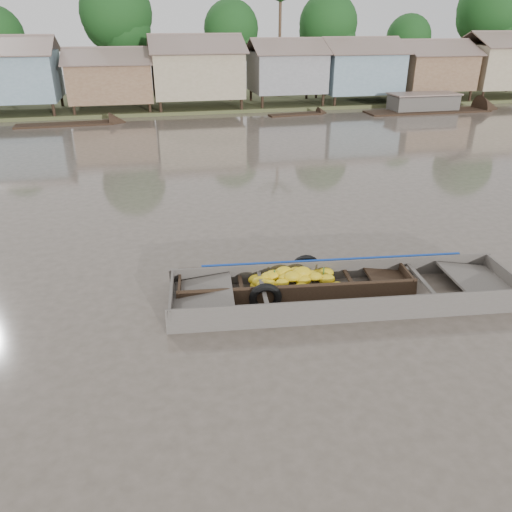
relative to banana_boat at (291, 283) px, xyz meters
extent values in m
plane|color=#4E453B|center=(-1.50, -0.54, -0.18)|extent=(120.00, 120.00, 0.00)
cube|color=#384723|center=(-1.50, 32.46, -0.18)|extent=(120.00, 12.00, 0.50)
cube|color=slate|center=(-12.00, 28.96, 2.52)|extent=(6.20, 5.20, 3.20)
cube|color=brown|center=(-12.00, 27.56, 4.57)|extent=(6.60, 3.02, 1.28)
cube|color=brown|center=(-12.00, 30.37, 4.57)|extent=(6.60, 3.02, 1.28)
cube|color=brown|center=(-5.30, 28.96, 2.02)|extent=(5.80, 4.60, 2.70)
cube|color=brown|center=(-5.30, 27.72, 3.82)|extent=(6.20, 2.67, 1.14)
cube|color=brown|center=(-5.30, 30.20, 3.82)|extent=(6.20, 2.67, 1.14)
cube|color=gray|center=(1.00, 28.96, 2.47)|extent=(6.50, 5.30, 3.30)
cube|color=brown|center=(1.00, 27.53, 4.57)|extent=(6.90, 3.08, 1.31)
cube|color=brown|center=(1.00, 30.39, 4.57)|extent=(6.90, 3.08, 1.31)
cube|color=gray|center=(8.00, 28.96, 2.42)|extent=(5.40, 4.70, 2.90)
cube|color=brown|center=(8.00, 27.69, 4.32)|extent=(5.80, 2.73, 1.17)
cube|color=brown|center=(8.00, 30.23, 4.32)|extent=(5.80, 2.73, 1.17)
cube|color=slate|center=(14.00, 28.96, 2.32)|extent=(6.00, 5.00, 3.10)
cube|color=brown|center=(14.00, 27.61, 4.32)|extent=(6.40, 2.90, 1.24)
cube|color=brown|center=(14.00, 30.31, 4.32)|extent=(6.40, 2.90, 1.24)
cube|color=brown|center=(20.50, 28.96, 2.27)|extent=(5.70, 4.90, 2.80)
cube|color=brown|center=(20.50, 27.64, 4.12)|extent=(6.10, 2.85, 1.21)
cube|color=brown|center=(20.50, 30.28, 4.12)|extent=(6.10, 2.85, 1.21)
cube|color=gray|center=(27.00, 28.96, 2.52)|extent=(6.30, 5.10, 3.40)
cube|color=brown|center=(27.00, 30.34, 4.67)|extent=(6.70, 2.96, 1.26)
cylinder|color=#473323|center=(-13.50, 33.46, 2.27)|extent=(0.28, 0.28, 4.90)
cylinder|color=#473323|center=(-4.50, 32.46, 2.97)|extent=(0.28, 0.28, 6.30)
sphere|color=#123B17|center=(-4.50, 32.46, 6.57)|extent=(5.40, 5.40, 5.40)
cylinder|color=#473323|center=(4.50, 33.46, 2.45)|extent=(0.28, 0.28, 5.25)
sphere|color=#123B17|center=(4.50, 33.46, 5.45)|extent=(4.50, 4.50, 4.50)
cylinder|color=#473323|center=(12.50, 32.46, 2.62)|extent=(0.28, 0.28, 5.60)
sphere|color=#123B17|center=(12.50, 32.46, 5.82)|extent=(4.80, 4.80, 4.80)
cylinder|color=#473323|center=(20.50, 33.46, 2.10)|extent=(0.28, 0.28, 4.55)
sphere|color=#123B17|center=(20.50, 33.46, 4.70)|extent=(3.90, 3.90, 3.90)
cylinder|color=#473323|center=(27.50, 32.46, 3.15)|extent=(0.28, 0.28, 6.65)
sphere|color=#123B17|center=(27.50, 32.46, 6.95)|extent=(5.70, 5.70, 5.70)
cylinder|color=#473323|center=(8.50, 32.96, 3.82)|extent=(0.24, 0.24, 8.00)
cube|color=black|center=(0.09, 0.00, -0.26)|extent=(5.92, 1.78, 0.08)
cube|color=black|center=(0.16, 0.63, -0.02)|extent=(5.93, 0.84, 0.55)
cube|color=black|center=(0.02, -0.63, -0.02)|extent=(5.93, 0.84, 0.55)
cube|color=black|center=(2.98, -0.34, -0.02)|extent=(0.21, 1.29, 0.52)
cube|color=black|center=(2.48, -0.28, 0.04)|extent=(1.13, 1.22, 0.20)
cube|color=black|center=(-2.81, 0.33, -0.02)|extent=(0.21, 1.29, 0.52)
cube|color=black|center=(-2.30, 0.28, 0.04)|extent=(1.13, 1.22, 0.20)
cube|color=black|center=(-1.30, 0.16, 0.08)|extent=(0.24, 1.25, 0.05)
cube|color=black|center=(1.47, -0.16, 0.08)|extent=(0.24, 1.25, 0.05)
ellipsoid|color=yellow|center=(-0.03, -0.15, 0.25)|extent=(0.49, 0.36, 0.28)
ellipsoid|color=yellow|center=(-0.15, -0.06, 0.20)|extent=(0.48, 0.36, 0.27)
ellipsoid|color=yellow|center=(0.44, 0.36, 0.07)|extent=(0.42, 0.32, 0.24)
ellipsoid|color=yellow|center=(-0.71, -0.11, 0.07)|extent=(0.51, 0.38, 0.29)
ellipsoid|color=yellow|center=(-0.86, 0.24, 0.06)|extent=(0.47, 0.35, 0.27)
ellipsoid|color=yellow|center=(-0.57, 0.14, 0.16)|extent=(0.44, 0.33, 0.25)
ellipsoid|color=yellow|center=(0.25, -0.21, 0.15)|extent=(0.44, 0.33, 0.26)
ellipsoid|color=yellow|center=(-0.31, -0.24, 0.14)|extent=(0.39, 0.29, 0.23)
ellipsoid|color=yellow|center=(0.13, 0.09, 0.27)|extent=(0.39, 0.29, 0.22)
ellipsoid|color=yellow|center=(0.15, -0.36, 0.04)|extent=(0.41, 0.31, 0.24)
ellipsoid|color=yellow|center=(0.25, -0.06, 0.29)|extent=(0.52, 0.39, 0.30)
ellipsoid|color=yellow|center=(-0.44, 0.12, 0.19)|extent=(0.51, 0.38, 0.29)
ellipsoid|color=yellow|center=(-0.06, 0.22, 0.16)|extent=(0.46, 0.34, 0.26)
ellipsoid|color=yellow|center=(-0.69, -0.22, 0.03)|extent=(0.50, 0.38, 0.29)
ellipsoid|color=yellow|center=(0.40, 0.32, 0.08)|extent=(0.44, 0.33, 0.25)
ellipsoid|color=yellow|center=(0.05, 0.14, 0.19)|extent=(0.49, 0.36, 0.28)
ellipsoid|color=yellow|center=(-0.80, 0.06, 0.08)|extent=(0.51, 0.38, 0.29)
ellipsoid|color=yellow|center=(-0.17, 0.34, 0.16)|extent=(0.41, 0.30, 0.23)
ellipsoid|color=yellow|center=(-0.14, 0.16, 0.17)|extent=(0.45, 0.34, 0.26)
ellipsoid|color=yellow|center=(-0.62, -0.14, 0.08)|extent=(0.45, 0.34, 0.26)
ellipsoid|color=yellow|center=(0.95, 0.12, 0.10)|extent=(0.50, 0.37, 0.29)
ellipsoid|color=yellow|center=(1.05, -0.48, 0.01)|extent=(0.43, 0.32, 0.24)
ellipsoid|color=yellow|center=(-0.18, 0.08, 0.29)|extent=(0.48, 0.36, 0.28)
ellipsoid|color=yellow|center=(-0.04, 0.28, 0.12)|extent=(0.42, 0.31, 0.24)
ellipsoid|color=yellow|center=(0.55, -0.23, 0.22)|extent=(0.40, 0.30, 0.23)
ellipsoid|color=yellow|center=(-0.64, -0.23, 0.01)|extent=(0.50, 0.37, 0.28)
ellipsoid|color=yellow|center=(0.86, -0.24, 0.12)|extent=(0.47, 0.35, 0.27)
ellipsoid|color=yellow|center=(-0.89, 0.06, -0.01)|extent=(0.40, 0.30, 0.23)
ellipsoid|color=yellow|center=(-0.87, -0.24, -0.03)|extent=(0.41, 0.30, 0.23)
ellipsoid|color=yellow|center=(0.15, -0.12, 0.20)|extent=(0.46, 0.34, 0.26)
ellipsoid|color=yellow|center=(0.79, 0.21, 0.05)|extent=(0.44, 0.33, 0.25)
ellipsoid|color=yellow|center=(0.46, -0.10, 0.20)|extent=(0.47, 0.35, 0.27)
cylinder|color=#3F6626|center=(-0.44, 0.06, 0.28)|extent=(0.04, 0.04, 0.19)
cylinder|color=#3F6626|center=(0.30, -0.03, 0.28)|extent=(0.04, 0.04, 0.19)
cylinder|color=#3F6626|center=(0.82, -0.09, 0.28)|extent=(0.04, 0.04, 0.19)
torus|color=black|center=(0.59, 0.66, 0.00)|extent=(0.85, 0.28, 0.83)
torus|color=black|center=(-0.83, -0.62, 0.00)|extent=(0.82, 0.28, 0.81)
cube|color=#48423D|center=(1.13, -0.76, -0.26)|extent=(8.55, 2.70, 0.08)
cube|color=#48423D|center=(1.24, 0.26, 0.04)|extent=(8.56, 1.10, 0.69)
cube|color=#48423D|center=(1.02, -1.79, 0.04)|extent=(8.56, 1.10, 0.69)
cube|color=#48423D|center=(5.31, -1.22, 0.04)|extent=(0.28, 2.09, 0.65)
cube|color=#48423D|center=(4.58, -1.14, 0.13)|extent=(1.64, 1.96, 0.26)
cube|color=#48423D|center=(-3.05, -0.31, 0.04)|extent=(0.28, 2.09, 0.65)
cube|color=#48423D|center=(-2.32, -0.39, 0.13)|extent=(1.64, 1.96, 0.26)
cube|color=#48423D|center=(-0.87, -0.55, 0.18)|extent=(0.32, 2.01, 0.05)
cube|color=#48423D|center=(3.13, -0.98, 0.18)|extent=(0.32, 2.01, 0.05)
cube|color=#665E54|center=(1.13, -0.76, -0.20)|extent=(6.54, 2.32, 0.02)
cube|color=navy|center=(1.25, 0.33, 0.31)|extent=(6.91, 0.85, 0.17)
torus|color=olive|center=(3.03, -1.31, -0.17)|extent=(0.48, 0.48, 0.07)
torus|color=olive|center=(3.03, -1.31, -0.13)|extent=(0.39, 0.39, 0.07)
cube|color=black|center=(7.56, 24.76, -0.23)|extent=(4.05, 1.35, 0.35)
cube|color=black|center=(-8.31, 24.38, -0.23)|extent=(6.20, 1.53, 0.35)
cube|color=black|center=(17.61, 23.92, -0.23)|extent=(9.49, 2.09, 0.35)
cube|color=black|center=(17.50, 24.46, 0.37)|extent=(5.00, 2.00, 1.20)
camera|label=1|loc=(-3.34, -10.76, 6.08)|focal=35.00mm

